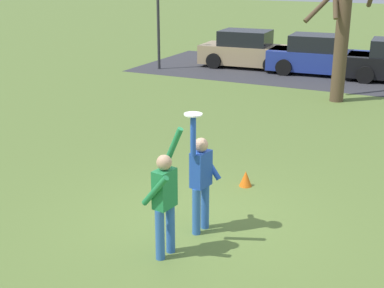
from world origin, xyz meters
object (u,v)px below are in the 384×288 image
object	(u,v)px
parked_car_tan	(247,50)
person_catcher	(201,177)
field_cone_orange	(246,179)
parked_car_blue	(319,56)
frisbee_disc	(193,114)
bare_tree_tall	(344,19)
person_defender	(165,197)
lamppost_by_lot	(158,8)

from	to	relation	value
parked_car_tan	person_catcher	bearing A→B (deg)	-75.99
field_cone_orange	person_catcher	bearing A→B (deg)	-90.16
parked_car_tan	parked_car_blue	world-z (taller)	same
person_catcher	parked_car_tan	distance (m)	15.44
person_catcher	frisbee_disc	bearing A→B (deg)	-0.00
parked_car_blue	field_cone_orange	xyz separation A→B (m)	(1.48, -12.42, -0.57)
person_catcher	bare_tree_tall	world-z (taller)	bare_tree_tall
person_defender	bare_tree_tall	size ratio (longest dim) A/B	0.38
person_defender	field_cone_orange	distance (m)	3.21
bare_tree_tall	field_cone_orange	world-z (taller)	bare_tree_tall
lamppost_by_lot	parked_car_tan	bearing A→B (deg)	32.81
parked_car_blue	person_catcher	bearing A→B (deg)	-87.76
person_catcher	bare_tree_tall	distance (m)	10.35
person_catcher	parked_car_tan	world-z (taller)	person_catcher
person_catcher	person_defender	distance (m)	0.97
person_catcher	field_cone_orange	xyz separation A→B (m)	(0.01, 2.14, -0.82)
bare_tree_tall	field_cone_orange	distance (m)	8.45
field_cone_orange	frisbee_disc	bearing A→B (deg)	-90.96
frisbee_disc	bare_tree_tall	distance (m)	10.45
bare_tree_tall	lamppost_by_lot	distance (m)	8.46
person_catcher	lamppost_by_lot	size ratio (longest dim) A/B	0.49
parked_car_blue	field_cone_orange	size ratio (longest dim) A/B	13.13
person_catcher	parked_car_blue	distance (m)	14.64
frisbee_disc	parked_car_blue	bearing A→B (deg)	95.56
frisbee_disc	bare_tree_tall	world-z (taller)	bare_tree_tall
bare_tree_tall	lamppost_by_lot	xyz separation A→B (m)	(-8.11, 2.41, -0.07)
frisbee_disc	lamppost_by_lot	world-z (taller)	lamppost_by_lot
bare_tree_tall	person_catcher	bearing A→B (deg)	-91.06
parked_car_tan	frisbee_disc	bearing A→B (deg)	-76.36
parked_car_tan	field_cone_orange	xyz separation A→B (m)	(4.66, -12.59, -0.57)
parked_car_tan	lamppost_by_lot	world-z (taller)	lamppost_by_lot
person_catcher	bare_tree_tall	bearing A→B (deg)	-172.46
parked_car_blue	lamppost_by_lot	size ratio (longest dim) A/B	0.99
person_defender	lamppost_by_lot	distance (m)	15.73
person_defender	parked_car_blue	world-z (taller)	person_defender
person_catcher	person_defender	size ratio (longest dim) A/B	1.02
person_defender	parked_car_blue	size ratio (longest dim) A/B	0.49
person_catcher	parked_car_blue	world-z (taller)	person_catcher
person_catcher	frisbee_disc	xyz separation A→B (m)	(-0.03, -0.22, 1.11)
parked_car_blue	bare_tree_tall	bearing A→B (deg)	-72.62
frisbee_disc	lamppost_by_lot	size ratio (longest dim) A/B	0.07
bare_tree_tall	lamppost_by_lot	size ratio (longest dim) A/B	1.24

